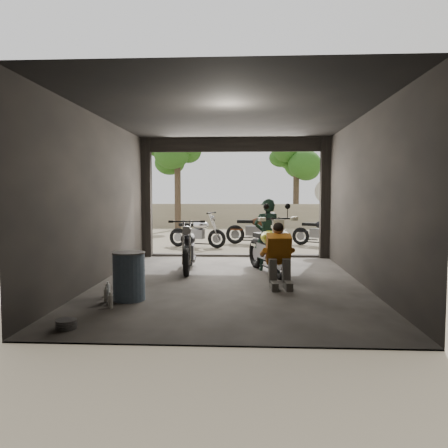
# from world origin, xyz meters

# --- Properties ---
(ground) EXTENTS (80.00, 80.00, 0.00)m
(ground) POSITION_xyz_m (0.00, 0.00, 0.00)
(ground) COLOR #7A6D56
(ground) RESTS_ON ground
(garage) EXTENTS (7.00, 7.13, 3.20)m
(garage) POSITION_xyz_m (0.00, 0.55, 1.28)
(garage) COLOR #2D2B28
(garage) RESTS_ON ground
(boundary_wall) EXTENTS (18.00, 0.30, 1.20)m
(boundary_wall) POSITION_xyz_m (0.00, 14.00, 0.60)
(boundary_wall) COLOR gray
(boundary_wall) RESTS_ON ground
(tree_left) EXTENTS (2.20, 2.20, 5.60)m
(tree_left) POSITION_xyz_m (-3.00, 12.50, 3.99)
(tree_left) COLOR #382B1E
(tree_left) RESTS_ON ground
(tree_right) EXTENTS (2.20, 2.20, 5.00)m
(tree_right) POSITION_xyz_m (2.80, 14.00, 3.56)
(tree_right) COLOR #382B1E
(tree_right) RESTS_ON ground
(main_bike) EXTENTS (1.34, 2.05, 1.26)m
(main_bike) POSITION_xyz_m (0.76, 1.04, 0.63)
(main_bike) COLOR beige
(main_bike) RESTS_ON ground
(left_bike) EXTENTS (0.84, 1.77, 1.16)m
(left_bike) POSITION_xyz_m (-0.98, 1.29, 0.58)
(left_bike) COLOR black
(left_bike) RESTS_ON ground
(outside_bike_a) EXTENTS (1.82, 1.14, 1.14)m
(outside_bike_a) POSITION_xyz_m (-1.27, 5.55, 0.57)
(outside_bike_a) COLOR black
(outside_bike_a) RESTS_ON ground
(outside_bike_b) EXTENTS (1.90, 1.00, 1.22)m
(outside_bike_b) POSITION_xyz_m (0.63, 6.52, 0.61)
(outside_bike_b) COLOR #41200F
(outside_bike_b) RESTS_ON ground
(outside_bike_c) EXTENTS (1.79, 1.38, 1.12)m
(outside_bike_c) POSITION_xyz_m (2.71, 6.09, 0.56)
(outside_bike_c) COLOR black
(outside_bike_c) RESTS_ON ground
(rider) EXTENTS (0.63, 0.45, 1.61)m
(rider) POSITION_xyz_m (0.78, 1.39, 0.81)
(rider) COLOR black
(rider) RESTS_ON ground
(mechanic) EXTENTS (0.65, 0.84, 1.15)m
(mechanic) POSITION_xyz_m (0.92, -0.40, 0.58)
(mechanic) COLOR #C16F19
(mechanic) RESTS_ON ground
(stool) EXTENTS (0.41, 0.41, 0.56)m
(stool) POSITION_xyz_m (0.95, 2.70, 0.49)
(stool) COLOR black
(stool) RESTS_ON ground
(helmet) EXTENTS (0.41, 0.42, 0.32)m
(helmet) POSITION_xyz_m (0.95, 2.76, 0.72)
(helmet) COLOR white
(helmet) RESTS_ON stool
(oil_drum) EXTENTS (0.59, 0.59, 0.79)m
(oil_drum) POSITION_xyz_m (-1.56, -1.48, 0.39)
(oil_drum) COLOR #425870
(oil_drum) RESTS_ON ground
(sign_post) EXTENTS (0.72, 0.08, 2.15)m
(sign_post) POSITION_xyz_m (2.65, 4.59, 1.43)
(sign_post) COLOR black
(sign_post) RESTS_ON ground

